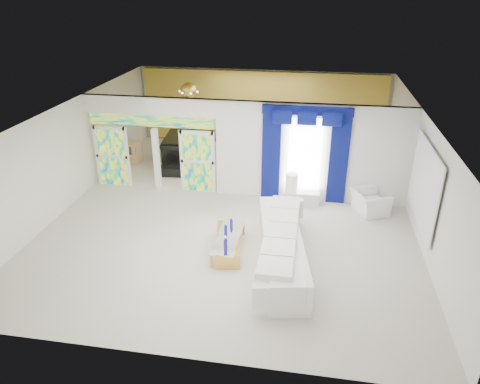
% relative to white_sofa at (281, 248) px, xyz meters
% --- Properties ---
extents(floor, '(12.00, 12.00, 0.00)m').
position_rel_white_sofa_xyz_m(floor, '(-1.55, 2.64, -0.39)').
color(floor, '#B7AF9E').
rests_on(floor, ground).
extents(dividing_wall, '(5.70, 0.18, 3.00)m').
position_rel_white_sofa_xyz_m(dividing_wall, '(0.60, 3.64, 1.11)').
color(dividing_wall, white).
rests_on(dividing_wall, ground).
extents(dividing_header, '(4.30, 0.18, 0.55)m').
position_rel_white_sofa_xyz_m(dividing_header, '(-4.40, 3.64, 2.34)').
color(dividing_header, white).
rests_on(dividing_header, dividing_wall).
extents(stained_panel_left, '(0.95, 0.04, 2.00)m').
position_rel_white_sofa_xyz_m(stained_panel_left, '(-5.82, 3.64, 0.61)').
color(stained_panel_left, '#994C3F').
rests_on(stained_panel_left, ground).
extents(stained_panel_right, '(0.95, 0.04, 2.00)m').
position_rel_white_sofa_xyz_m(stained_panel_right, '(-2.97, 3.64, 0.61)').
color(stained_panel_right, '#994C3F').
rests_on(stained_panel_right, ground).
extents(stained_transom, '(4.00, 0.05, 0.35)m').
position_rel_white_sofa_xyz_m(stained_transom, '(-4.40, 3.64, 1.86)').
color(stained_transom, '#994C3F').
rests_on(stained_transom, dividing_header).
extents(window_pane, '(1.00, 0.02, 2.30)m').
position_rel_white_sofa_xyz_m(window_pane, '(0.35, 3.54, 1.06)').
color(window_pane, white).
rests_on(window_pane, dividing_wall).
extents(blue_drape_left, '(0.55, 0.10, 2.80)m').
position_rel_white_sofa_xyz_m(blue_drape_left, '(-0.65, 3.51, 1.01)').
color(blue_drape_left, '#090346').
rests_on(blue_drape_left, ground).
extents(blue_drape_right, '(0.55, 0.10, 2.80)m').
position_rel_white_sofa_xyz_m(blue_drape_right, '(1.35, 3.51, 1.01)').
color(blue_drape_right, '#090346').
rests_on(blue_drape_right, ground).
extents(blue_pelmet, '(2.60, 0.12, 0.25)m').
position_rel_white_sofa_xyz_m(blue_pelmet, '(0.35, 3.51, 2.43)').
color(blue_pelmet, '#090346').
rests_on(blue_pelmet, dividing_wall).
extents(wall_mirror, '(0.04, 2.70, 1.90)m').
position_rel_white_sofa_xyz_m(wall_mirror, '(3.39, 1.64, 1.16)').
color(wall_mirror, white).
rests_on(wall_mirror, ground).
extents(gold_curtains, '(9.70, 0.12, 2.90)m').
position_rel_white_sofa_xyz_m(gold_curtains, '(-1.55, 8.54, 1.11)').
color(gold_curtains, gold).
rests_on(gold_curtains, ground).
extents(white_sofa, '(1.57, 4.13, 0.77)m').
position_rel_white_sofa_xyz_m(white_sofa, '(0.00, 0.00, 0.00)').
color(white_sofa, white).
rests_on(white_sofa, ground).
extents(coffee_table, '(0.87, 1.81, 0.38)m').
position_rel_white_sofa_xyz_m(coffee_table, '(-1.35, 0.30, -0.19)').
color(coffee_table, gold).
rests_on(coffee_table, ground).
extents(console_table, '(1.12, 0.37, 0.37)m').
position_rel_white_sofa_xyz_m(console_table, '(0.33, 3.26, -0.20)').
color(console_table, silver).
rests_on(console_table, ground).
extents(table_lamp, '(0.36, 0.36, 0.58)m').
position_rel_white_sofa_xyz_m(table_lamp, '(0.03, 3.26, 0.28)').
color(table_lamp, white).
rests_on(table_lamp, console_table).
extents(armchair, '(1.20, 1.27, 0.65)m').
position_rel_white_sofa_xyz_m(armchair, '(2.32, 2.99, -0.06)').
color(armchair, white).
rests_on(armchair, ground).
extents(grand_piano, '(1.58, 1.96, 0.92)m').
position_rel_white_sofa_xyz_m(grand_piano, '(-4.17, 6.26, 0.07)').
color(grand_piano, black).
rests_on(grand_piano, ground).
extents(piano_bench, '(0.95, 0.46, 0.31)m').
position_rel_white_sofa_xyz_m(piano_bench, '(-4.17, 4.66, -0.23)').
color(piano_bench, black).
rests_on(piano_bench, ground).
extents(tv_console, '(0.63, 0.59, 0.81)m').
position_rel_white_sofa_xyz_m(tv_console, '(-5.99, 5.62, 0.02)').
color(tv_console, tan).
rests_on(tv_console, ground).
extents(chandelier, '(0.60, 0.60, 0.60)m').
position_rel_white_sofa_xyz_m(chandelier, '(-3.85, 6.04, 2.26)').
color(chandelier, gold).
rests_on(chandelier, ceiling).
extents(decanters, '(0.19, 1.17, 0.29)m').
position_rel_white_sofa_xyz_m(decanters, '(-1.37, 0.16, 0.11)').
color(decanters, navy).
rests_on(decanters, coffee_table).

